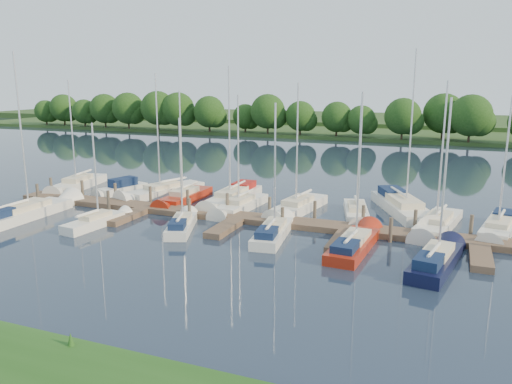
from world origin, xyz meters
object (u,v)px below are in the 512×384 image
(dock, at_px, (238,220))
(sailboat_s_2, at_px, (182,225))
(sailboat_n_5, at_px, (240,206))
(motorboat, at_px, (122,189))
(sailboat_n_0, at_px, (78,185))

(dock, height_order, sailboat_s_2, sailboat_s_2)
(dock, xyz_separation_m, sailboat_n_5, (-1.25, 3.37, 0.07))
(dock, bearing_deg, motorboat, 159.85)
(sailboat_n_0, distance_m, sailboat_n_5, 17.72)
(motorboat, height_order, sailboat_s_2, sailboat_s_2)
(dock, xyz_separation_m, motorboat, (-13.71, 5.03, 0.16))
(sailboat_n_0, relative_size, motorboat, 1.99)
(sailboat_n_0, distance_m, sailboat_s_2, 18.01)
(dock, height_order, sailboat_n_0, sailboat_n_0)
(dock, relative_size, sailboat_n_5, 4.27)
(motorboat, relative_size, sailboat_n_5, 0.57)
(motorboat, bearing_deg, dock, 176.67)
(dock, relative_size, sailboat_s_2, 5.05)
(motorboat, bearing_deg, sailboat_n_0, 14.63)
(sailboat_n_0, height_order, motorboat, sailboat_n_0)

